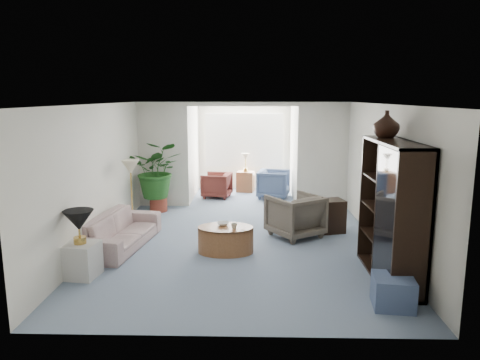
{
  "coord_description": "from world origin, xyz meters",
  "views": [
    {
      "loc": [
        0.21,
        -7.59,
        2.63
      ],
      "look_at": [
        0.0,
        0.6,
        1.1
      ],
      "focal_mm": 33.63,
      "sensor_mm": 36.0,
      "label": 1
    }
  ],
  "objects_px": {
    "coffee_table": "(226,240)",
    "entertainment_cabinet": "(392,211)",
    "floor_lamp": "(130,167)",
    "sunroom_chair_blue": "(274,184)",
    "coffee_bowl": "(223,224)",
    "sunroom_chair_maroon": "(217,185)",
    "wingback_chair": "(295,215)",
    "ottoman": "(393,292)",
    "plant_pot": "(159,204)",
    "coffee_cup": "(234,226)",
    "sunroom_table": "(245,182)",
    "side_table_dark": "(329,216)",
    "framed_picture": "(387,153)",
    "sofa": "(121,231)",
    "table_lamp": "(79,220)",
    "end_table": "(81,260)",
    "cabinet_urn": "(386,124)"
  },
  "relations": [
    {
      "from": "end_table",
      "to": "plant_pot",
      "type": "bearing_deg",
      "value": 84.83
    },
    {
      "from": "floor_lamp",
      "to": "sunroom_chair_maroon",
      "type": "height_order",
      "value": "floor_lamp"
    },
    {
      "from": "sofa",
      "to": "plant_pot",
      "type": "height_order",
      "value": "sofa"
    },
    {
      "from": "table_lamp",
      "to": "plant_pot",
      "type": "distance_m",
      "value": 3.94
    },
    {
      "from": "coffee_bowl",
      "to": "sunroom_table",
      "type": "relative_size",
      "value": 0.37
    },
    {
      "from": "coffee_cup",
      "to": "cabinet_urn",
      "type": "height_order",
      "value": "cabinet_urn"
    },
    {
      "from": "coffee_table",
      "to": "coffee_cup",
      "type": "distance_m",
      "value": 0.33
    },
    {
      "from": "sofa",
      "to": "side_table_dark",
      "type": "relative_size",
      "value": 3.11
    },
    {
      "from": "entertainment_cabinet",
      "to": "sunroom_chair_blue",
      "type": "distance_m",
      "value": 5.47
    },
    {
      "from": "coffee_bowl",
      "to": "sunroom_table",
      "type": "distance_m",
      "value": 4.89
    },
    {
      "from": "end_table",
      "to": "cabinet_urn",
      "type": "distance_m",
      "value": 4.96
    },
    {
      "from": "wingback_chair",
      "to": "entertainment_cabinet",
      "type": "bearing_deg",
      "value": 87.6
    },
    {
      "from": "framed_picture",
      "to": "sunroom_table",
      "type": "height_order",
      "value": "framed_picture"
    },
    {
      "from": "table_lamp",
      "to": "sunroom_chair_blue",
      "type": "xyz_separation_m",
      "value": [
        3.09,
        5.34,
        -0.5
      ]
    },
    {
      "from": "ottoman",
      "to": "framed_picture",
      "type": "bearing_deg",
      "value": 78.04
    },
    {
      "from": "floor_lamp",
      "to": "sunroom_chair_maroon",
      "type": "bearing_deg",
      "value": 62.34
    },
    {
      "from": "side_table_dark",
      "to": "sunroom_chair_blue",
      "type": "relative_size",
      "value": 0.8
    },
    {
      "from": "sofa",
      "to": "table_lamp",
      "type": "distance_m",
      "value": 1.48
    },
    {
      "from": "sofa",
      "to": "side_table_dark",
      "type": "xyz_separation_m",
      "value": [
        3.83,
        0.99,
        0.03
      ]
    },
    {
      "from": "plant_pot",
      "to": "sunroom_table",
      "type": "height_order",
      "value": "sunroom_table"
    },
    {
      "from": "sofa",
      "to": "ottoman",
      "type": "height_order",
      "value": "sofa"
    },
    {
      "from": "coffee_table",
      "to": "entertainment_cabinet",
      "type": "relative_size",
      "value": 0.47
    },
    {
      "from": "table_lamp",
      "to": "ottoman",
      "type": "height_order",
      "value": "table_lamp"
    },
    {
      "from": "coffee_bowl",
      "to": "sunroom_chair_maroon",
      "type": "bearing_deg",
      "value": 95.93
    },
    {
      "from": "floor_lamp",
      "to": "wingback_chair",
      "type": "distance_m",
      "value": 3.37
    },
    {
      "from": "framed_picture",
      "to": "coffee_bowl",
      "type": "relative_size",
      "value": 2.36
    },
    {
      "from": "floor_lamp",
      "to": "sunroom_chair_blue",
      "type": "bearing_deg",
      "value": 43.5
    },
    {
      "from": "wingback_chair",
      "to": "sunroom_chair_blue",
      "type": "distance_m",
      "value": 3.3
    },
    {
      "from": "wingback_chair",
      "to": "side_table_dark",
      "type": "xyz_separation_m",
      "value": [
        0.7,
        0.3,
        -0.08
      ]
    },
    {
      "from": "ottoman",
      "to": "plant_pot",
      "type": "relative_size",
      "value": 1.23
    },
    {
      "from": "wingback_chair",
      "to": "floor_lamp",
      "type": "bearing_deg",
      "value": -41.85
    },
    {
      "from": "wingback_chair",
      "to": "sunroom_table",
      "type": "bearing_deg",
      "value": -109.86
    },
    {
      "from": "sunroom_chair_maroon",
      "to": "floor_lamp",
      "type": "bearing_deg",
      "value": -16.81
    },
    {
      "from": "framed_picture",
      "to": "wingback_chair",
      "type": "height_order",
      "value": "framed_picture"
    },
    {
      "from": "coffee_bowl",
      "to": "coffee_table",
      "type": "bearing_deg",
      "value": -63.43
    },
    {
      "from": "coffee_table",
      "to": "coffee_bowl",
      "type": "xyz_separation_m",
      "value": [
        -0.05,
        0.1,
        0.25
      ]
    },
    {
      "from": "ottoman",
      "to": "sunroom_table",
      "type": "height_order",
      "value": "sunroom_table"
    },
    {
      "from": "ottoman",
      "to": "table_lamp",
      "type": "bearing_deg",
      "value": 168.83
    },
    {
      "from": "table_lamp",
      "to": "ottoman",
      "type": "relative_size",
      "value": 0.89
    },
    {
      "from": "floor_lamp",
      "to": "coffee_table",
      "type": "distance_m",
      "value": 2.62
    },
    {
      "from": "floor_lamp",
      "to": "coffee_cup",
      "type": "bearing_deg",
      "value": -35.3
    },
    {
      "from": "coffee_cup",
      "to": "plant_pot",
      "type": "xyz_separation_m",
      "value": [
        -1.87,
        2.85,
        -0.34
      ]
    },
    {
      "from": "coffee_bowl",
      "to": "cabinet_urn",
      "type": "relative_size",
      "value": 0.52
    },
    {
      "from": "wingback_chair",
      "to": "plant_pot",
      "type": "bearing_deg",
      "value": -65.04
    },
    {
      "from": "coffee_cup",
      "to": "sunroom_chair_maroon",
      "type": "relative_size",
      "value": 0.14
    },
    {
      "from": "coffee_cup",
      "to": "sunroom_chair_blue",
      "type": "height_order",
      "value": "sunroom_chair_blue"
    },
    {
      "from": "coffee_bowl",
      "to": "side_table_dark",
      "type": "xyz_separation_m",
      "value": [
        2.02,
        1.13,
        -0.15
      ]
    },
    {
      "from": "side_table_dark",
      "to": "floor_lamp",
      "type": "bearing_deg",
      "value": 177.64
    },
    {
      "from": "wingback_chair",
      "to": "cabinet_urn",
      "type": "relative_size",
      "value": 2.19
    },
    {
      "from": "entertainment_cabinet",
      "to": "sunroom_chair_maroon",
      "type": "bearing_deg",
      "value": 119.22
    }
  ]
}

